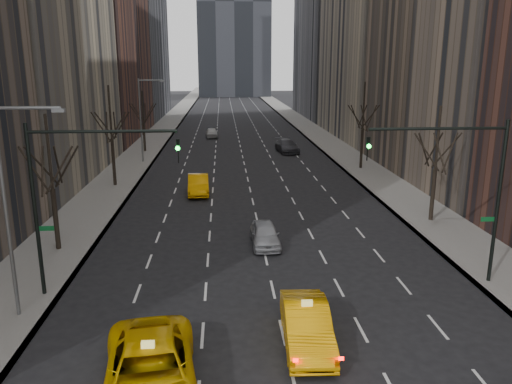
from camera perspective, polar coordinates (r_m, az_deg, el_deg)
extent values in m
cube|color=slate|center=(81.45, -10.88, 6.70)|extent=(4.50, 320.00, 0.15)
cube|color=slate|center=(82.14, 6.46, 6.93)|extent=(4.50, 320.00, 0.15)
cylinder|color=black|center=(31.01, -21.91, -2.90)|extent=(0.28, 0.28, 3.57)
cylinder|color=black|center=(30.15, -22.60, 4.22)|extent=(0.16, 0.16, 4.25)
cylinder|color=black|center=(31.05, -21.70, 2.88)|extent=(0.42, 1.80, 2.52)
cylinder|color=black|center=(30.33, -20.82, 2.71)|extent=(1.74, 0.72, 2.52)
cylinder|color=black|center=(29.58, -21.56, 2.37)|extent=(1.46, 1.25, 2.52)
cylinder|color=black|center=(29.57, -23.22, 2.20)|extent=(0.42, 1.80, 2.52)
cylinder|color=black|center=(30.30, -24.06, 2.39)|extent=(1.74, 0.72, 2.52)
cylinder|color=black|center=(31.03, -23.28, 2.72)|extent=(1.46, 1.25, 2.52)
cylinder|color=black|center=(45.99, -15.96, 3.24)|extent=(0.28, 0.28, 3.99)
cylinder|color=black|center=(45.39, -16.34, 8.65)|extent=(0.16, 0.16, 4.75)
cylinder|color=black|center=(46.30, -15.84, 7.36)|extent=(0.42, 1.80, 2.52)
cylinder|color=black|center=(45.63, -15.16, 7.31)|extent=(1.74, 0.72, 2.52)
cylinder|color=black|center=(44.83, -15.56, 7.17)|extent=(1.46, 1.25, 2.52)
cylinder|color=black|center=(44.72, -16.65, 7.07)|extent=(0.42, 1.80, 2.52)
cylinder|color=black|center=(45.40, -17.32, 7.13)|extent=(1.74, 0.72, 2.52)
cylinder|color=black|center=(46.18, -16.90, 7.27)|extent=(1.46, 1.25, 2.52)
cylinder|color=black|center=(63.51, -12.64, 6.10)|extent=(0.28, 0.28, 3.36)
cylinder|color=black|center=(63.11, -12.83, 9.41)|extent=(0.16, 0.16, 4.00)
cylinder|color=black|center=(63.99, -12.54, 8.79)|extent=(0.42, 1.80, 2.52)
cylinder|color=black|center=(63.35, -12.02, 8.77)|extent=(1.74, 0.72, 2.52)
cylinder|color=black|center=(62.53, -12.26, 8.69)|extent=(1.46, 1.25, 2.52)
cylinder|color=black|center=(62.36, -13.04, 8.63)|extent=(0.42, 1.80, 2.52)
cylinder|color=black|center=(63.01, -13.56, 8.66)|extent=(1.74, 0.72, 2.52)
cylinder|color=black|center=(63.82, -13.31, 8.74)|extent=(1.46, 1.25, 2.52)
cylinder|color=black|center=(36.23, 19.55, -0.29)|extent=(0.28, 0.28, 3.57)
cylinder|color=black|center=(35.50, 20.07, 5.83)|extent=(0.16, 0.16, 4.25)
cylinder|color=black|center=(36.46, 19.64, 4.64)|extent=(0.42, 1.80, 2.52)
cylinder|color=black|center=(36.23, 20.94, 4.47)|extent=(1.74, 0.72, 2.52)
cylinder|color=black|center=(35.41, 21.28, 4.23)|extent=(1.46, 1.25, 2.52)
cylinder|color=black|center=(34.81, 20.27, 4.16)|extent=(0.42, 1.80, 2.52)
cylinder|color=black|center=(35.05, 18.93, 4.34)|extent=(1.74, 0.72, 2.52)
cylinder|color=black|center=(35.88, 18.64, 4.58)|extent=(1.46, 1.25, 2.52)
cylinder|color=black|center=(52.83, 11.98, 4.87)|extent=(0.28, 0.28, 3.99)
cylinder|color=black|center=(52.31, 12.23, 9.59)|extent=(0.16, 0.16, 4.75)
cylinder|color=black|center=(53.26, 12.07, 8.44)|extent=(0.42, 1.80, 2.52)
cylinder|color=black|center=(52.92, 12.92, 8.36)|extent=(1.74, 0.72, 2.52)
cylinder|color=black|center=(52.07, 13.03, 8.26)|extent=(1.46, 1.25, 2.52)
cylinder|color=black|center=(51.56, 12.25, 8.24)|extent=(0.42, 1.80, 2.52)
cylinder|color=black|center=(51.91, 11.38, 8.33)|extent=(1.74, 0.72, 2.52)
cylinder|color=black|center=(52.76, 11.30, 8.42)|extent=(1.46, 1.25, 2.52)
cylinder|color=black|center=(24.58, -23.92, -2.08)|extent=(0.18, 0.18, 8.00)
cylinder|color=black|center=(22.94, -17.14, 6.63)|extent=(6.50, 0.14, 0.14)
imported|color=black|center=(22.55, -8.89, 4.66)|extent=(0.18, 0.22, 1.10)
sphere|color=#0CFF33|center=(22.35, -8.95, 4.96)|extent=(0.20, 0.20, 0.20)
cube|color=#0C5926|center=(24.67, -22.86, -3.86)|extent=(0.70, 0.04, 0.22)
cylinder|color=black|center=(26.53, 25.92, -1.15)|extent=(0.18, 0.18, 8.00)
cylinder|color=black|center=(24.41, 20.15, 6.82)|extent=(6.50, 0.14, 0.14)
imported|color=black|center=(23.41, 12.64, 4.83)|extent=(0.18, 0.22, 1.10)
sphere|color=#0CFF33|center=(23.22, 12.79, 5.12)|extent=(0.20, 0.20, 0.20)
cube|color=#0C5926|center=(26.54, 24.98, -2.84)|extent=(0.70, 0.04, 0.22)
cylinder|color=slate|center=(22.82, -26.65, -2.29)|extent=(0.16, 0.16, 9.00)
cylinder|color=slate|center=(21.60, -24.72, 8.73)|extent=(2.60, 0.14, 0.14)
cube|color=slate|center=(21.21, -21.63, 8.68)|extent=(0.50, 0.22, 0.15)
cylinder|color=slate|center=(56.18, -13.04, 7.94)|extent=(0.16, 0.16, 9.00)
cylinder|color=slate|center=(55.70, -11.95, 12.39)|extent=(2.60, 0.14, 0.14)
cube|color=slate|center=(55.55, -10.69, 12.34)|extent=(0.50, 0.22, 0.15)
imported|color=#E3AD04|center=(17.50, -11.99, -19.57)|extent=(3.82, 6.87, 1.82)
imported|color=#FFA905|center=(20.04, 5.79, -14.89)|extent=(1.92, 5.03, 1.64)
imported|color=#9EA0A6|center=(30.07, 1.04, -4.85)|extent=(1.70, 4.08, 1.38)
imported|color=#FFA405|center=(42.18, -6.60, 0.85)|extent=(1.92, 4.92, 1.60)
imported|color=#333238|center=(62.20, 3.55, 5.28)|extent=(2.82, 5.66, 1.58)
imported|color=silver|center=(75.13, -5.08, 6.76)|extent=(1.86, 4.20, 1.41)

